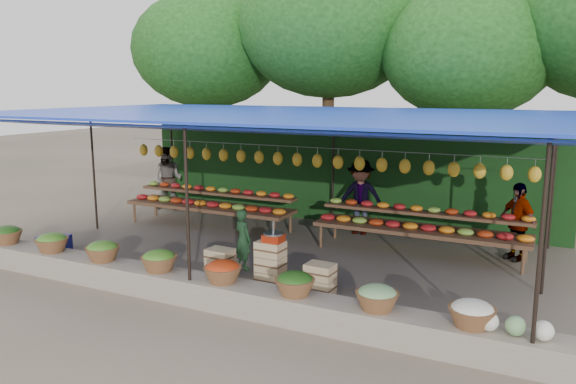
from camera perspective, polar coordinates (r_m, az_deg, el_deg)
The scene contains 16 objects.
ground at distance 11.22m, azimuth -1.07°, elevation -6.42°, with size 60.00×60.00×0.00m, color brown.
stone_curb at distance 8.94m, azimuth -9.34°, elevation -9.74°, with size 10.60×0.55×0.40m, color gray.
stall_canopy at distance 10.81m, azimuth -0.94°, elevation 7.35°, with size 10.80×6.60×2.82m.
produce_baskets at distance 8.87m, azimuth -9.94°, elevation -7.42°, with size 8.98×0.58×0.34m.
netting_backdrop at distance 13.75m, azimuth 4.97°, elevation 2.05°, with size 10.60×0.06×2.50m, color #1A4619.
tree_row at distance 16.29m, azimuth 10.81°, elevation 15.41°, with size 16.51×5.50×7.12m.
fruit_table_left at distance 13.44m, azimuth -7.87°, elevation -0.99°, with size 4.21×0.95×0.93m.
fruit_table_right at distance 11.46m, azimuth 13.34°, elevation -3.21°, with size 4.21×0.95×0.93m.
crate_counter at distance 9.48m, azimuth -1.94°, elevation -7.70°, with size 2.36×0.36×0.77m.
weighing_scale at distance 9.28m, azimuth -1.49°, elevation -4.58°, with size 0.33×0.33×0.35m.
vendor_seated at distance 10.27m, azimuth -4.60°, elevation -4.82°, with size 0.41×0.27×1.12m, color #19381D.
customer_left at distance 15.48m, azimuth -12.11°, elevation 1.33°, with size 0.83×0.65×1.71m, color slate.
customer_mid at distance 12.73m, azimuth 7.37°, elevation -0.52°, with size 1.10×0.63×1.70m, color slate.
customer_right at distance 11.61m, azimuth 22.26°, elevation -2.78°, with size 0.89×0.37×1.51m, color slate.
blue_crate_front at distance 11.82m, azimuth -23.24°, elevation -5.65°, with size 0.51×0.37×0.30m, color navy.
blue_crate_back at distance 12.31m, azimuth -22.67°, elevation -4.89°, with size 0.57×0.41×0.34m, color navy.
Camera 1 is at (4.95, -9.52, 3.28)m, focal length 35.00 mm.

